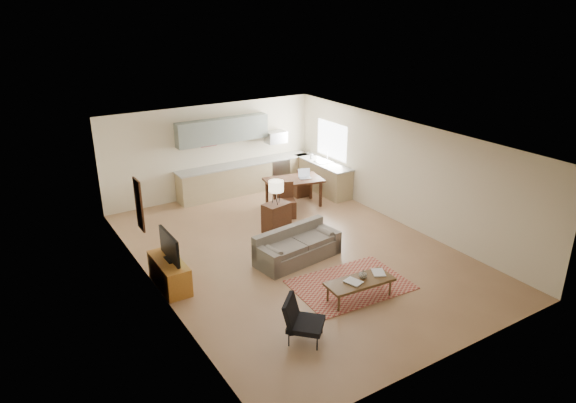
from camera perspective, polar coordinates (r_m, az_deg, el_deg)
room at (r=11.42m, az=0.80°, el=0.47°), size 9.00×9.00×9.00m
kitchen_counter_back at (r=15.56m, az=-4.77°, el=2.71°), size 4.26×0.64×0.92m
kitchen_counter_right at (r=15.61m, az=3.87°, el=2.80°), size 0.64×2.26×0.92m
kitchen_range at (r=16.07m, az=-1.29°, el=3.35°), size 0.62×0.62×0.90m
kitchen_microwave at (r=15.78m, az=-1.36°, el=7.17°), size 0.62×0.40×0.35m
upper_cabinets at (r=15.03m, az=-7.26°, el=7.85°), size 2.80×0.34×0.70m
window_right at (r=15.47m, az=4.88°, el=6.81°), size 0.02×1.40×1.05m
wall_art_left at (r=10.91m, az=-16.18°, el=-0.34°), size 0.06×0.42×1.10m
triptych at (r=15.04m, az=-8.84°, el=7.00°), size 1.70×0.04×0.50m
rug at (r=10.72m, az=6.97°, el=-9.17°), size 2.39×1.72×0.02m
sofa at (r=11.46m, az=1.09°, el=-4.89°), size 2.15×1.16×0.71m
coffee_table at (r=10.20m, az=7.93°, el=-9.66°), size 1.41×0.64×0.41m
book_a at (r=9.91m, az=6.87°, el=-9.13°), size 0.42×0.46×0.03m
book_b at (r=10.37m, az=9.37°, el=-7.83°), size 0.51×0.52×0.02m
vase at (r=10.15m, az=8.33°, el=-7.97°), size 0.25×0.25×0.17m
armchair at (r=8.92m, az=2.01°, el=-13.07°), size 0.96×0.96×0.77m
tv_credenza at (r=10.75m, az=-13.03°, el=-7.76°), size 0.49×1.27×0.59m
tv at (r=10.50m, az=-13.05°, el=-4.90°), size 0.10×0.98×0.59m
console_table at (r=12.82m, az=-1.30°, el=-1.80°), size 0.73×0.57×0.76m
table_lamp at (r=12.56m, az=-1.32°, el=1.07°), size 0.39×0.39×0.61m
dining_table at (r=14.44m, az=0.62°, el=1.02°), size 1.71×1.18×0.80m
dining_chair_near at (r=13.67m, az=-0.15°, el=0.10°), size 0.58×0.59×0.93m
dining_chair_far at (r=15.19m, az=1.32°, el=2.24°), size 0.44×0.46×0.89m
laptop at (r=14.35m, az=1.92°, el=3.08°), size 0.40×0.35×0.25m
soap_bottle at (r=15.73m, az=2.69°, el=5.09°), size 0.13×0.13×0.19m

